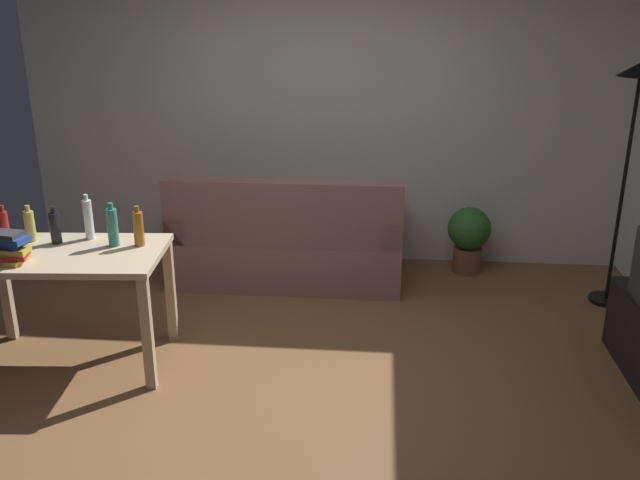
% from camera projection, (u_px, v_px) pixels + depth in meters
% --- Properties ---
extents(ground_plane, '(5.20, 4.40, 0.02)m').
position_uv_depth(ground_plane, '(296.00, 383.00, 4.24)').
color(ground_plane, brown).
extents(wall_rear, '(5.20, 0.10, 2.70)m').
position_uv_depth(wall_rear, '(327.00, 106.00, 5.84)').
color(wall_rear, silver).
rests_on(wall_rear, ground_plane).
extents(couch, '(1.84, 0.84, 0.92)m').
position_uv_depth(couch, '(288.00, 245.00, 5.64)').
color(couch, '#996B66').
rests_on(couch, ground_plane).
extents(torchiere_lamp, '(0.32, 0.32, 1.81)m').
position_uv_depth(torchiere_lamp, '(634.00, 119.00, 4.86)').
color(torchiere_lamp, black).
rests_on(torchiere_lamp, ground_plane).
extents(desk, '(1.25, 0.79, 0.76)m').
position_uv_depth(desk, '(66.00, 268.00, 4.25)').
color(desk, '#C6B28E').
rests_on(desk, ground_plane).
extents(potted_plant, '(0.36, 0.36, 0.57)m').
position_uv_depth(potted_plant, '(469.00, 235.00, 5.79)').
color(potted_plant, brown).
rests_on(potted_plant, ground_plane).
extents(bottle_red, '(0.05, 0.05, 0.22)m').
position_uv_depth(bottle_red, '(5.00, 224.00, 4.41)').
color(bottle_red, '#AD2323').
rests_on(bottle_red, desk).
extents(bottle_squat, '(0.06, 0.06, 0.24)m').
position_uv_depth(bottle_squat, '(30.00, 226.00, 4.35)').
color(bottle_squat, '#BCB24C').
rests_on(bottle_squat, desk).
extents(bottle_dark, '(0.07, 0.07, 0.24)m').
position_uv_depth(bottle_dark, '(55.00, 227.00, 4.32)').
color(bottle_dark, black).
rests_on(bottle_dark, desk).
extents(bottle_clear, '(0.06, 0.06, 0.30)m').
position_uv_depth(bottle_clear, '(88.00, 219.00, 4.39)').
color(bottle_clear, silver).
rests_on(bottle_clear, desk).
extents(bottle_tall, '(0.07, 0.07, 0.28)m').
position_uv_depth(bottle_tall, '(113.00, 227.00, 4.27)').
color(bottle_tall, teal).
rests_on(bottle_tall, desk).
extents(bottle_amber, '(0.06, 0.06, 0.26)m').
position_uv_depth(bottle_amber, '(139.00, 228.00, 4.27)').
color(bottle_amber, '#9E6019').
rests_on(bottle_amber, desk).
extents(book_stack, '(0.28, 0.21, 0.19)m').
position_uv_depth(book_stack, '(8.00, 248.00, 4.02)').
color(book_stack, '#B7932D').
rests_on(book_stack, desk).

